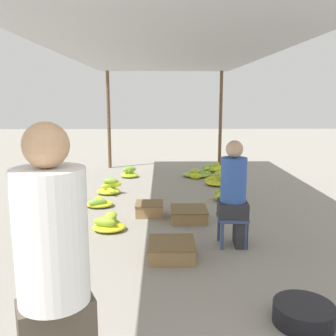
# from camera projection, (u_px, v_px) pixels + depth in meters

# --- Properties ---
(canopy_post_back_left) EXTENTS (0.08, 0.08, 2.38)m
(canopy_post_back_left) POSITION_uv_depth(u_px,v_px,m) (109.00, 120.00, 9.23)
(canopy_post_back_left) COLOR brown
(canopy_post_back_left) RESTS_ON ground
(canopy_post_back_right) EXTENTS (0.08, 0.08, 2.38)m
(canopy_post_back_right) POSITION_uv_depth(u_px,v_px,m) (220.00, 120.00, 9.28)
(canopy_post_back_right) COLOR brown
(canopy_post_back_right) RESTS_ON ground
(canopy_tarp) EXTENTS (3.17, 8.19, 0.04)m
(canopy_tarp) POSITION_uv_depth(u_px,v_px,m) (167.00, 49.00, 5.20)
(canopy_tarp) COLOR #B2B2B7
(canopy_tarp) RESTS_ON canopy_post_front_left
(vendor_foreground) EXTENTS (0.46, 0.46, 1.64)m
(vendor_foreground) POSITION_uv_depth(u_px,v_px,m) (54.00, 283.00, 1.82)
(vendor_foreground) COLOR #4C4238
(vendor_foreground) RESTS_ON ground
(stool) EXTENTS (0.34, 0.34, 0.36)m
(stool) POSITION_uv_depth(u_px,v_px,m) (232.00, 222.00, 4.43)
(stool) COLOR #384C84
(stool) RESTS_ON ground
(vendor_seated) EXTENTS (0.36, 0.36, 1.26)m
(vendor_seated) POSITION_uv_depth(u_px,v_px,m) (235.00, 193.00, 4.37)
(vendor_seated) COLOR #2D2D33
(vendor_seated) RESTS_ON ground
(basin_black) EXTENTS (0.47, 0.47, 0.16)m
(basin_black) POSITION_uv_depth(u_px,v_px,m) (304.00, 314.00, 2.92)
(basin_black) COLOR black
(basin_black) RESTS_ON ground
(banana_pile_left_0) EXTENTS (0.44, 0.42, 0.23)m
(banana_pile_left_0) POSITION_uv_depth(u_px,v_px,m) (108.00, 223.00, 4.98)
(banana_pile_left_0) COLOR #ABC92D
(banana_pile_left_0) RESTS_ON ground
(banana_pile_left_1) EXTENTS (0.45, 0.42, 0.16)m
(banana_pile_left_1) POSITION_uv_depth(u_px,v_px,m) (99.00, 203.00, 6.04)
(banana_pile_left_1) COLOR #7DB636
(banana_pile_left_1) RESTS_ON ground
(banana_pile_left_2) EXTENTS (0.39, 0.44, 0.25)m
(banana_pile_left_2) POSITION_uv_depth(u_px,v_px,m) (129.00, 173.00, 8.30)
(banana_pile_left_2) COLOR #C6D429
(banana_pile_left_2) RESTS_ON ground
(banana_pile_left_3) EXTENTS (0.46, 0.45, 0.30)m
(banana_pile_left_3) POSITION_uv_depth(u_px,v_px,m) (110.00, 188.00, 6.85)
(banana_pile_left_3) COLOR #A8C72E
(banana_pile_left_3) RESTS_ON ground
(banana_pile_right_0) EXTENTS (0.68, 0.52, 0.30)m
(banana_pile_right_0) POSITION_uv_depth(u_px,v_px,m) (219.00, 180.00, 7.57)
(banana_pile_right_0) COLOR #9AC231
(banana_pile_right_0) RESTS_ON ground
(banana_pile_right_1) EXTENTS (0.49, 0.45, 0.24)m
(banana_pile_right_1) POSITION_uv_depth(u_px,v_px,m) (226.00, 195.00, 6.41)
(banana_pile_right_1) COLOR yellow
(banana_pile_right_1) RESTS_ON ground
(banana_pile_right_2) EXTENTS (0.64, 0.62, 0.18)m
(banana_pile_right_2) POSITION_uv_depth(u_px,v_px,m) (197.00, 174.00, 8.32)
(banana_pile_right_2) COLOR #BACF2B
(banana_pile_right_2) RESTS_ON ground
(banana_pile_right_3) EXTENTS (0.60, 0.64, 0.24)m
(banana_pile_right_3) POSITION_uv_depth(u_px,v_px,m) (214.00, 168.00, 8.93)
(banana_pile_right_3) COLOR yellow
(banana_pile_right_3) RESTS_ON ground
(crate_near) EXTENTS (0.52, 0.52, 0.18)m
(crate_near) POSITION_uv_depth(u_px,v_px,m) (189.00, 214.00, 5.37)
(crate_near) COLOR #9E7A4C
(crate_near) RESTS_ON ground
(crate_mid) EXTENTS (0.41, 0.41, 0.19)m
(crate_mid) POSITION_uv_depth(u_px,v_px,m) (149.00, 209.00, 5.62)
(crate_mid) COLOR #9E7A4C
(crate_mid) RESTS_ON ground
(crate_far) EXTENTS (0.51, 0.51, 0.19)m
(crate_far) POSITION_uv_depth(u_px,v_px,m) (172.00, 250.00, 4.12)
(crate_far) COLOR #9E7A4C
(crate_far) RESTS_ON ground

